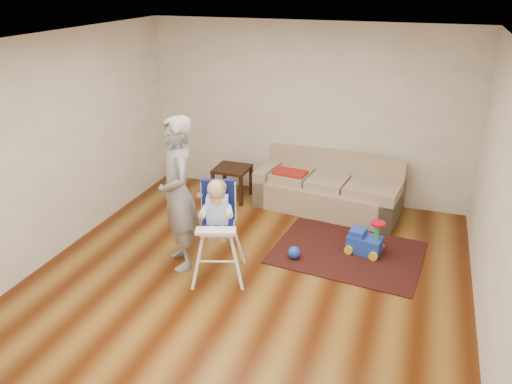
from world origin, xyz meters
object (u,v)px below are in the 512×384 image
(side_table, at_px, (232,183))
(sofa, at_px, (328,184))
(toy_ball, at_px, (294,252))
(adult, at_px, (178,194))
(high_chair, at_px, (218,231))
(ride_on_toy, at_px, (365,236))

(side_table, bearing_deg, sofa, 3.55)
(toy_ball, relative_size, adult, 0.09)
(high_chair, xyz_separation_m, adult, (-0.54, 0.11, 0.34))
(ride_on_toy, xyz_separation_m, toy_ball, (-0.81, -0.45, -0.15))
(side_table, bearing_deg, high_chair, -72.45)
(sofa, height_order, ride_on_toy, sofa)
(side_table, xyz_separation_m, toy_ball, (1.42, -1.49, -0.17))
(high_chair, distance_m, adult, 0.65)
(sofa, xyz_separation_m, side_table, (-1.51, -0.09, -0.15))
(toy_ball, xyz_separation_m, adult, (-1.28, -0.54, 0.84))
(sofa, distance_m, high_chair, 2.39)
(sofa, bearing_deg, side_table, -169.35)
(sofa, distance_m, side_table, 1.52)
(high_chair, relative_size, adult, 0.66)
(high_chair, bearing_deg, side_table, 89.23)
(adult, bearing_deg, sofa, 108.65)
(ride_on_toy, bearing_deg, adult, -145.27)
(sofa, relative_size, ride_on_toy, 4.78)
(toy_ball, height_order, high_chair, high_chair)
(side_table, relative_size, toy_ball, 3.27)
(ride_on_toy, bearing_deg, sofa, 132.04)
(sofa, height_order, toy_ball, sofa)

